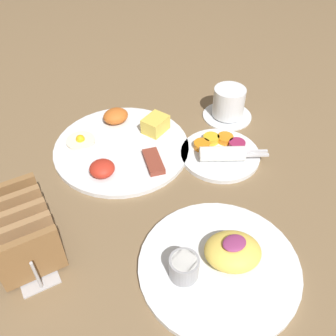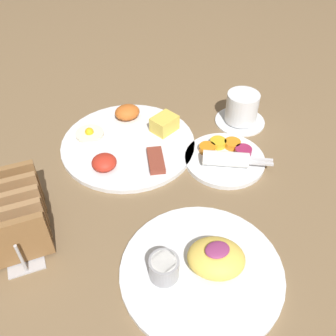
{
  "view_description": "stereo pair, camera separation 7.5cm",
  "coord_description": "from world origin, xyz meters",
  "px_view_note": "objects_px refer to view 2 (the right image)",
  "views": [
    {
      "loc": [
        -0.21,
        -0.44,
        0.55
      ],
      "look_at": [
        0.06,
        0.03,
        0.03
      ],
      "focal_mm": 40.0,
      "sensor_mm": 36.0,
      "label": 1
    },
    {
      "loc": [
        -0.14,
        -0.48,
        0.55
      ],
      "look_at": [
        0.06,
        0.03,
        0.03
      ],
      "focal_mm": 40.0,
      "sensor_mm": 36.0,
      "label": 2
    }
  ],
  "objects_px": {
    "plate_foreground": "(202,267)",
    "coffee_cup": "(242,110)",
    "plate_condiments": "(225,157)",
    "toast_rack": "(15,215)",
    "plate_breakfast": "(129,141)"
  },
  "relations": [
    {
      "from": "plate_breakfast",
      "to": "plate_foreground",
      "type": "xyz_separation_m",
      "value": [
        0.02,
        -0.36,
        0.0
      ]
    },
    {
      "from": "plate_foreground",
      "to": "coffee_cup",
      "type": "height_order",
      "value": "coffee_cup"
    },
    {
      "from": "plate_condiments",
      "to": "toast_rack",
      "type": "relative_size",
      "value": 0.96
    },
    {
      "from": "plate_foreground",
      "to": "toast_rack",
      "type": "relative_size",
      "value": 1.49
    },
    {
      "from": "plate_foreground",
      "to": "plate_breakfast",
      "type": "bearing_deg",
      "value": 92.43
    },
    {
      "from": "toast_rack",
      "to": "coffee_cup",
      "type": "height_order",
      "value": "toast_rack"
    },
    {
      "from": "plate_condiments",
      "to": "plate_foreground",
      "type": "relative_size",
      "value": 0.64
    },
    {
      "from": "plate_breakfast",
      "to": "toast_rack",
      "type": "height_order",
      "value": "toast_rack"
    },
    {
      "from": "plate_foreground",
      "to": "coffee_cup",
      "type": "relative_size",
      "value": 2.23
    },
    {
      "from": "plate_condiments",
      "to": "plate_foreground",
      "type": "distance_m",
      "value": 0.28
    },
    {
      "from": "plate_condiments",
      "to": "toast_rack",
      "type": "height_order",
      "value": "toast_rack"
    },
    {
      "from": "plate_condiments",
      "to": "toast_rack",
      "type": "distance_m",
      "value": 0.43
    },
    {
      "from": "plate_condiments",
      "to": "coffee_cup",
      "type": "bearing_deg",
      "value": 48.58
    },
    {
      "from": "plate_foreground",
      "to": "coffee_cup",
      "type": "xyz_separation_m",
      "value": [
        0.26,
        0.34,
        0.02
      ]
    },
    {
      "from": "plate_condiments",
      "to": "plate_foreground",
      "type": "height_order",
      "value": "plate_foreground"
    }
  ]
}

